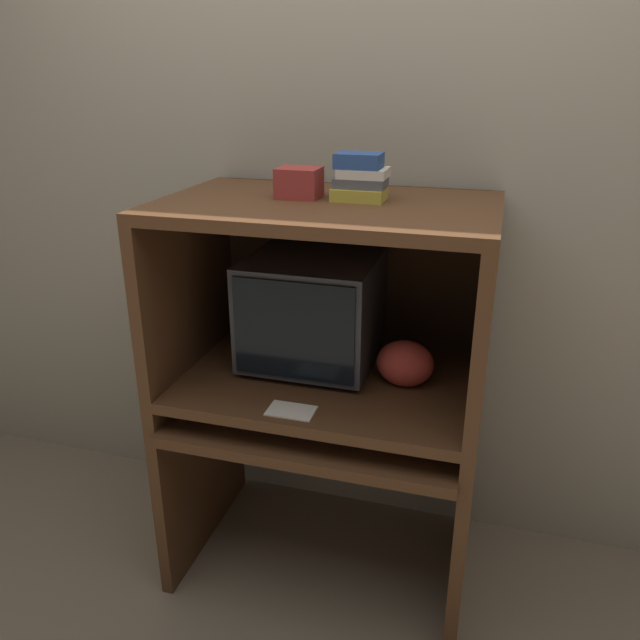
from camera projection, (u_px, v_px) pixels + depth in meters
The scene contains 12 objects.
ground_plane at pixel (299, 625), 2.03m from camera, with size 12.00×12.00×0.00m, color #756651.
wall_back at pixel (357, 188), 2.18m from camera, with size 6.00×0.06×2.60m.
desk_base at pixel (323, 470), 2.13m from camera, with size 1.00×0.67×0.65m.
desk_monitor_shelf at pixel (327, 383), 2.05m from camera, with size 1.00×0.65×0.10m.
hutch_upper at pixel (330, 259), 1.93m from camera, with size 1.00×0.65×0.58m.
crt_monitor at pixel (312, 310), 2.07m from camera, with size 0.42×0.41×0.37m.
keyboard at pixel (286, 418), 1.97m from camera, with size 0.47×0.16×0.03m.
mouse at pixel (375, 433), 1.89m from camera, with size 0.06×0.04×0.03m.
snack_bag at pixel (405, 363), 1.96m from camera, with size 0.18×0.14×0.15m.
book_stack at pixel (360, 178), 1.82m from camera, with size 0.16×0.13×0.14m.
paper_card at pixel (291, 411), 1.83m from camera, with size 0.14×0.09×0.00m.
storage_box at pixel (299, 183), 1.87m from camera, with size 0.13×0.11×0.09m.
Camera 1 is at (0.49, -1.44, 1.68)m, focal length 35.00 mm.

